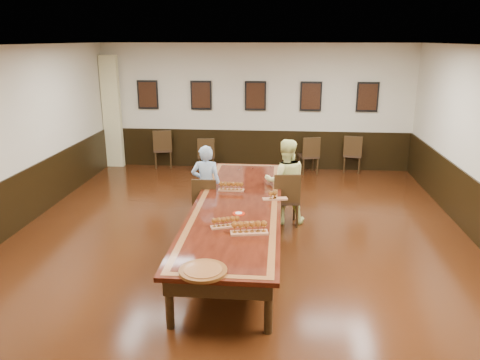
# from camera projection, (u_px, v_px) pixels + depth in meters

# --- Properties ---
(floor) EXTENTS (8.00, 10.00, 0.02)m
(floor) POSITION_uv_depth(u_px,v_px,m) (237.00, 247.00, 7.73)
(floor) COLOR black
(floor) RESTS_ON ground
(ceiling) EXTENTS (8.00, 10.00, 0.02)m
(ceiling) POSITION_uv_depth(u_px,v_px,m) (237.00, 45.00, 6.80)
(ceiling) COLOR white
(ceiling) RESTS_ON floor
(wall_back) EXTENTS (8.00, 0.02, 3.20)m
(wall_back) POSITION_uv_depth(u_px,v_px,m) (255.00, 107.00, 12.04)
(wall_back) COLOR beige
(wall_back) RESTS_ON floor
(chair_man) EXTENTS (0.44, 0.48, 0.92)m
(chair_man) POSITION_uv_depth(u_px,v_px,m) (206.00, 201.00, 8.51)
(chair_man) COLOR black
(chair_man) RESTS_ON floor
(chair_woman) EXTENTS (0.52, 0.56, 1.01)m
(chair_woman) POSITION_uv_depth(u_px,v_px,m) (286.00, 198.00, 8.54)
(chair_woman) COLOR black
(chair_woman) RESTS_ON floor
(spare_chair_a) EXTENTS (0.58, 0.61, 1.02)m
(spare_chair_a) POSITION_uv_depth(u_px,v_px,m) (163.00, 148.00, 12.40)
(spare_chair_a) COLOR black
(spare_chair_a) RESTS_ON floor
(spare_chair_b) EXTENTS (0.48, 0.52, 0.91)m
(spare_chair_b) POSITION_uv_depth(u_px,v_px,m) (206.00, 155.00, 11.95)
(spare_chair_b) COLOR black
(spare_chair_b) RESTS_ON floor
(spare_chair_c) EXTENTS (0.56, 0.59, 0.95)m
(spare_chair_c) POSITION_uv_depth(u_px,v_px,m) (309.00, 155.00, 11.84)
(spare_chair_c) COLOR black
(spare_chair_c) RESTS_ON floor
(spare_chair_d) EXTENTS (0.54, 0.57, 0.96)m
(spare_chair_d) POSITION_uv_depth(u_px,v_px,m) (353.00, 153.00, 11.95)
(spare_chair_d) COLOR black
(spare_chair_d) RESTS_ON floor
(person_man) EXTENTS (0.54, 0.36, 1.48)m
(person_man) POSITION_uv_depth(u_px,v_px,m) (206.00, 185.00, 8.53)
(person_man) COLOR #4A80BB
(person_man) RESTS_ON floor
(person_woman) EXTENTS (0.84, 0.69, 1.58)m
(person_woman) POSITION_uv_depth(u_px,v_px,m) (285.00, 181.00, 8.56)
(person_woman) COLOR #F0F79A
(person_woman) RESTS_ON floor
(pink_phone) EXTENTS (0.10, 0.16, 0.01)m
(pink_phone) POSITION_uv_depth(u_px,v_px,m) (275.00, 199.00, 7.73)
(pink_phone) COLOR #F15083
(pink_phone) RESTS_ON conference_table
(curtain) EXTENTS (0.45, 0.18, 2.90)m
(curtain) POSITION_uv_depth(u_px,v_px,m) (112.00, 112.00, 12.22)
(curtain) COLOR beige
(curtain) RESTS_ON floor
(wainscoting) EXTENTS (8.00, 10.00, 1.00)m
(wainscoting) POSITION_uv_depth(u_px,v_px,m) (237.00, 218.00, 7.58)
(wainscoting) COLOR black
(wainscoting) RESTS_ON floor
(conference_table) EXTENTS (1.40, 5.00, 0.76)m
(conference_table) POSITION_uv_depth(u_px,v_px,m) (237.00, 212.00, 7.55)
(conference_table) COLOR black
(conference_table) RESTS_ON floor
(posters) EXTENTS (6.14, 0.04, 0.74)m
(posters) POSITION_uv_depth(u_px,v_px,m) (255.00, 96.00, 11.88)
(posters) COLOR black
(posters) RESTS_ON wall_back
(flight_a) EXTENTS (0.45, 0.14, 0.17)m
(flight_a) POSITION_uv_depth(u_px,v_px,m) (231.00, 187.00, 8.12)
(flight_a) COLOR #996040
(flight_a) RESTS_ON conference_table
(flight_b) EXTENTS (0.43, 0.21, 0.15)m
(flight_b) POSITION_uv_depth(u_px,v_px,m) (274.00, 196.00, 7.69)
(flight_b) COLOR #996040
(flight_b) RESTS_ON conference_table
(flight_c) EXTENTS (0.44, 0.27, 0.16)m
(flight_c) POSITION_uv_depth(u_px,v_px,m) (226.00, 222.00, 6.56)
(flight_c) COLOR #996040
(flight_c) RESTS_ON conference_table
(flight_d) EXTENTS (0.53, 0.24, 0.19)m
(flight_d) POSITION_uv_depth(u_px,v_px,m) (249.00, 228.00, 6.33)
(flight_d) COLOR #996040
(flight_d) RESTS_ON conference_table
(red_plate_grp) EXTENTS (0.19, 0.19, 0.02)m
(red_plate_grp) POSITION_uv_depth(u_px,v_px,m) (239.00, 214.00, 7.06)
(red_plate_grp) COLOR #B0200B
(red_plate_grp) RESTS_ON conference_table
(carved_platter) EXTENTS (0.56, 0.56, 0.04)m
(carved_platter) POSITION_uv_depth(u_px,v_px,m) (203.00, 271.00, 5.31)
(carved_platter) COLOR #522C10
(carved_platter) RESTS_ON conference_table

